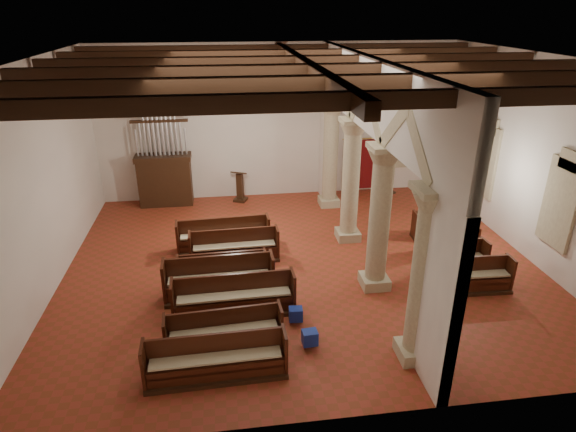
% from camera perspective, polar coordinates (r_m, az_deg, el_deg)
% --- Properties ---
extents(floor, '(14.00, 14.00, 0.00)m').
position_cam_1_polar(floor, '(14.74, 1.69, -5.68)').
color(floor, maroon).
rests_on(floor, ground).
extents(ceiling, '(14.00, 14.00, 0.00)m').
position_cam_1_polar(ceiling, '(12.89, 2.02, 18.23)').
color(ceiling, '#321C10').
rests_on(ceiling, wall_back).
extents(wall_back, '(14.00, 0.02, 6.00)m').
position_cam_1_polar(wall_back, '(19.25, -1.16, 11.04)').
color(wall_back, silver).
rests_on(wall_back, floor).
extents(wall_front, '(14.00, 0.02, 6.00)m').
position_cam_1_polar(wall_front, '(8.18, 8.85, -7.79)').
color(wall_front, silver).
rests_on(wall_front, floor).
extents(wall_left, '(0.02, 12.00, 6.00)m').
position_cam_1_polar(wall_left, '(14.19, -27.34, 3.65)').
color(wall_left, silver).
rests_on(wall_left, floor).
extents(wall_right, '(0.02, 12.00, 6.00)m').
position_cam_1_polar(wall_right, '(16.19, 27.23, 5.92)').
color(wall_right, silver).
rests_on(wall_right, floor).
extents(ceiling_beams, '(13.80, 11.80, 0.30)m').
position_cam_1_polar(ceiling_beams, '(12.91, 2.01, 17.43)').
color(ceiling_beams, black).
rests_on(ceiling_beams, wall_back).
extents(arcade, '(0.90, 11.90, 6.00)m').
position_cam_1_polar(arcade, '(13.76, 9.36, 7.94)').
color(arcade, '#C5BC93').
rests_on(arcade, floor).
extents(window_right_a, '(0.03, 1.00, 2.20)m').
position_cam_1_polar(window_right_a, '(15.28, 29.63, 1.27)').
color(window_right_a, '#2C6454').
rests_on(window_right_a, wall_right).
extents(window_right_b, '(0.03, 1.00, 2.20)m').
position_cam_1_polar(window_right_b, '(18.40, 22.52, 6.04)').
color(window_right_b, '#2C6454').
rests_on(window_right_b, wall_right).
extents(window_back, '(1.00, 0.03, 2.20)m').
position_cam_1_polar(window_back, '(20.59, 13.00, 8.99)').
color(window_back, '#2C6454').
rests_on(window_back, wall_back).
extents(pipe_organ, '(2.10, 0.85, 4.40)m').
position_cam_1_polar(pipe_organ, '(19.22, -14.44, 5.22)').
color(pipe_organ, black).
rests_on(pipe_organ, floor).
extents(lectern, '(0.65, 0.69, 1.31)m').
position_cam_1_polar(lectern, '(19.26, -5.70, 3.29)').
color(lectern, '#331810').
rests_on(lectern, floor).
extents(dossal_curtain, '(1.80, 0.07, 2.17)m').
position_cam_1_polar(dossal_curtain, '(20.34, 8.80, 6.11)').
color(dossal_curtain, maroon).
rests_on(dossal_curtain, floor).
extents(processional_banner, '(0.61, 0.78, 2.69)m').
position_cam_1_polar(processional_banner, '(20.43, 12.36, 4.94)').
color(processional_banner, black).
rests_on(processional_banner, floor).
extents(hymnal_box_a, '(0.36, 0.30, 0.34)m').
position_cam_1_polar(hymnal_box_a, '(11.34, 2.60, -14.19)').
color(hymnal_box_a, navy).
rests_on(hymnal_box_a, floor).
extents(hymnal_box_b, '(0.35, 0.29, 0.33)m').
position_cam_1_polar(hymnal_box_b, '(12.07, 0.93, -11.55)').
color(hymnal_box_b, navy).
rests_on(hymnal_box_b, floor).
extents(hymnal_box_c, '(0.37, 0.32, 0.32)m').
position_cam_1_polar(hymnal_box_c, '(14.04, -2.24, -6.07)').
color(hymnal_box_c, '#16309B').
rests_on(hymnal_box_c, floor).
extents(tube_heater_a, '(1.00, 0.18, 0.10)m').
position_cam_1_polar(tube_heater_a, '(10.68, -3.91, -17.84)').
color(tube_heater_a, silver).
rests_on(tube_heater_a, floor).
extents(tube_heater_b, '(0.86, 0.37, 0.09)m').
position_cam_1_polar(tube_heater_b, '(11.00, -3.10, -16.36)').
color(tube_heater_b, white).
rests_on(tube_heater_b, floor).
extents(nave_pew_0, '(2.99, 0.75, 1.00)m').
position_cam_1_polar(nave_pew_0, '(10.65, -8.48, -17.02)').
color(nave_pew_0, black).
rests_on(nave_pew_0, floor).
extents(nave_pew_1, '(2.70, 0.81, 0.96)m').
position_cam_1_polar(nave_pew_1, '(11.39, -7.53, -13.94)').
color(nave_pew_1, black).
rests_on(nave_pew_1, floor).
extents(nave_pew_2, '(3.10, 0.80, 1.06)m').
position_cam_1_polar(nave_pew_2, '(12.43, -6.37, -10.09)').
color(nave_pew_2, black).
rests_on(nave_pew_2, floor).
extents(nave_pew_3, '(2.94, 0.85, 1.15)m').
position_cam_1_polar(nave_pew_3, '(13.13, -8.11, -8.00)').
color(nave_pew_3, black).
rests_on(nave_pew_3, floor).
extents(nave_pew_4, '(2.49, 0.69, 0.95)m').
position_cam_1_polar(nave_pew_4, '(13.67, -7.75, -6.94)').
color(nave_pew_4, black).
rests_on(nave_pew_4, floor).
extents(nave_pew_5, '(2.73, 0.75, 1.00)m').
position_cam_1_polar(nave_pew_5, '(14.85, -6.35, -4.13)').
color(nave_pew_5, black).
rests_on(nave_pew_5, floor).
extents(nave_pew_6, '(2.99, 0.85, 1.02)m').
position_cam_1_polar(nave_pew_6, '(15.59, -7.62, -2.75)').
color(nave_pew_6, black).
rests_on(nave_pew_6, floor).
extents(aisle_pew_0, '(1.78, 0.71, 0.97)m').
position_cam_1_polar(aisle_pew_0, '(14.30, 21.64, -7.02)').
color(aisle_pew_0, black).
rests_on(aisle_pew_0, floor).
extents(aisle_pew_1, '(1.92, 0.73, 1.01)m').
position_cam_1_polar(aisle_pew_1, '(14.86, 19.02, -5.33)').
color(aisle_pew_1, black).
rests_on(aisle_pew_1, floor).
extents(aisle_pew_2, '(1.87, 0.78, 0.98)m').
position_cam_1_polar(aisle_pew_2, '(15.90, 18.26, -3.28)').
color(aisle_pew_2, black).
rests_on(aisle_pew_2, floor).
extents(aisle_pew_3, '(1.74, 0.75, 0.95)m').
position_cam_1_polar(aisle_pew_3, '(16.92, 17.35, -1.52)').
color(aisle_pew_3, black).
rests_on(aisle_pew_3, floor).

